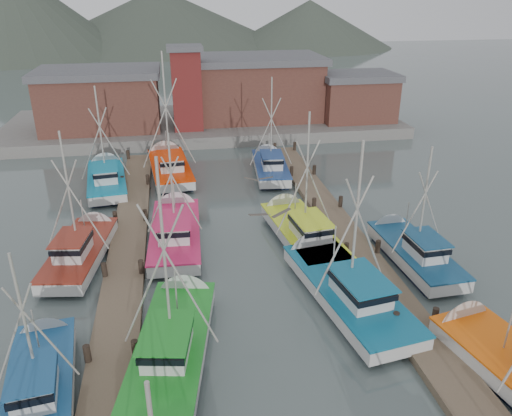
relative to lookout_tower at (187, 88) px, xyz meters
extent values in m
plane|color=#485653|center=(2.00, -33.00, -5.55)|extent=(260.00, 260.00, 0.00)
cube|color=brown|center=(-5.00, -29.00, -5.35)|extent=(2.20, 46.00, 0.40)
cylinder|color=black|center=(-6.00, -35.00, -5.10)|extent=(0.30, 0.30, 1.50)
cylinder|color=black|center=(-6.00, -28.00, -5.10)|extent=(0.30, 0.30, 1.50)
cylinder|color=black|center=(-6.00, -21.00, -5.10)|extent=(0.30, 0.30, 1.50)
cylinder|color=black|center=(-6.00, -14.00, -5.10)|extent=(0.30, 0.30, 1.50)
cylinder|color=black|center=(-6.00, -7.00, -5.10)|extent=(0.30, 0.30, 1.50)
cylinder|color=black|center=(-4.00, -35.00, -5.10)|extent=(0.30, 0.30, 1.50)
cylinder|color=black|center=(-4.00, -28.00, -5.10)|extent=(0.30, 0.30, 1.50)
cylinder|color=black|center=(-4.00, -21.00, -5.10)|extent=(0.30, 0.30, 1.50)
cylinder|color=black|center=(-4.00, -14.00, -5.10)|extent=(0.30, 0.30, 1.50)
cylinder|color=black|center=(-4.00, -7.00, -5.10)|extent=(0.30, 0.30, 1.50)
cube|color=brown|center=(9.00, -29.00, -5.35)|extent=(2.20, 46.00, 0.40)
cylinder|color=black|center=(8.00, -35.00, -5.10)|extent=(0.30, 0.30, 1.50)
cylinder|color=black|center=(8.00, -28.00, -5.10)|extent=(0.30, 0.30, 1.50)
cylinder|color=black|center=(8.00, -21.00, -5.10)|extent=(0.30, 0.30, 1.50)
cylinder|color=black|center=(8.00, -14.00, -5.10)|extent=(0.30, 0.30, 1.50)
cylinder|color=black|center=(8.00, -7.00, -5.10)|extent=(0.30, 0.30, 1.50)
cylinder|color=black|center=(10.00, -35.00, -5.10)|extent=(0.30, 0.30, 1.50)
cylinder|color=black|center=(10.00, -28.00, -5.10)|extent=(0.30, 0.30, 1.50)
cylinder|color=black|center=(10.00, -21.00, -5.10)|extent=(0.30, 0.30, 1.50)
cylinder|color=black|center=(10.00, -14.00, -5.10)|extent=(0.30, 0.30, 1.50)
cylinder|color=black|center=(10.00, -7.00, -5.10)|extent=(0.30, 0.30, 1.50)
cube|color=gray|center=(2.00, 4.00, -4.95)|extent=(44.00, 16.00, 1.20)
cube|color=brown|center=(-9.00, 2.00, -1.60)|extent=(12.00, 8.00, 5.50)
cube|color=#57575B|center=(-9.00, 2.00, 1.50)|extent=(12.72, 8.48, 0.70)
cube|color=brown|center=(8.00, 4.00, -1.25)|extent=(14.00, 9.00, 6.20)
cube|color=#57575B|center=(8.00, 4.00, 2.20)|extent=(14.84, 9.54, 0.70)
cube|color=brown|center=(19.00, 1.00, -2.10)|extent=(8.00, 6.00, 4.50)
cube|color=#57575B|center=(19.00, 1.00, 0.50)|extent=(8.48, 6.36, 0.70)
cube|color=maroon|center=(0.00, 0.00, -0.35)|extent=(3.00, 3.00, 8.00)
cube|color=#57575B|center=(0.00, 0.00, 3.90)|extent=(3.60, 3.60, 0.50)
cone|color=#3D4539|center=(-38.00, 82.00, -5.55)|extent=(110.00, 110.00, 42.00)
cone|color=#3D4539|center=(-3.00, 97.00, -5.55)|extent=(140.00, 140.00, 30.00)
cone|color=#3D4539|center=(37.00, 87.00, -5.55)|extent=(90.00, 90.00, 24.00)
cube|color=black|center=(-2.38, -34.94, -5.50)|extent=(3.89, 8.08, 0.70)
cube|color=silver|center=(-2.38, -34.94, -4.85)|extent=(4.42, 9.18, 0.80)
cube|color=#1E9327|center=(-2.38, -34.94, -4.47)|extent=(4.52, 9.28, 0.10)
cone|color=silver|center=(-1.58, -30.61, -5.00)|extent=(2.91, 1.58, 2.75)
cube|color=silver|center=(-2.58, -35.98, -3.90)|extent=(2.23, 2.92, 1.10)
cube|color=black|center=(-2.58, -35.98, -3.67)|extent=(2.39, 3.20, 0.28)
cube|color=#1E9327|center=(-2.58, -35.98, -3.31)|extent=(2.53, 3.39, 0.07)
cylinder|color=#A8A59A|center=(-2.42, -35.11, -0.28)|extent=(0.14, 0.14, 8.35)
cylinder|color=#A8A59A|center=(-2.97, -35.01, -1.26)|extent=(2.94, 0.63, 6.52)
cylinder|color=#A8A59A|center=(-1.86, -35.22, -1.26)|extent=(2.94, 0.63, 6.52)
cylinder|color=#A8A59A|center=(-2.10, -33.38, -3.25)|extent=(0.08, 0.08, 2.46)
cube|color=black|center=(6.62, -32.23, -5.50)|extent=(4.12, 8.97, 0.70)
cube|color=silver|center=(6.62, -32.23, -4.85)|extent=(4.68, 10.19, 0.80)
cube|color=#106689|center=(6.62, -32.23, -4.47)|extent=(4.79, 10.30, 0.10)
cone|color=silver|center=(5.86, -27.38, -5.00)|extent=(3.20, 1.56, 3.07)
cube|color=silver|center=(6.80, -33.39, -3.90)|extent=(2.41, 3.22, 1.10)
cube|color=black|center=(6.80, -33.39, -3.67)|extent=(2.59, 3.53, 0.28)
cube|color=#106689|center=(6.80, -33.39, -3.31)|extent=(2.74, 3.74, 0.07)
cylinder|color=#A8A59A|center=(6.65, -32.43, -0.58)|extent=(0.16, 0.16, 7.74)
cylinder|color=#A8A59A|center=(6.03, -32.52, -1.49)|extent=(2.75, 0.53, 6.05)
cylinder|color=#A8A59A|center=(7.27, -32.33, -1.49)|extent=(2.75, 0.53, 6.05)
cylinder|color=#A8A59A|center=(6.34, -30.49, -3.25)|extent=(0.09, 0.09, 2.74)
cube|color=black|center=(-7.58, -36.60, -5.50)|extent=(3.01, 6.84, 0.70)
cube|color=silver|center=(-7.58, -36.60, -4.85)|extent=(3.42, 7.77, 0.80)
cube|color=#1B5185|center=(-7.58, -36.60, -4.47)|extent=(3.50, 7.85, 0.10)
cone|color=silver|center=(-8.08, -32.88, -5.00)|extent=(2.47, 1.40, 2.34)
cube|color=silver|center=(-7.46, -37.49, -3.90)|extent=(1.80, 2.43, 1.10)
cube|color=black|center=(-7.46, -37.49, -3.67)|extent=(1.93, 2.67, 0.28)
cube|color=#1B5185|center=(-7.46, -37.49, -3.31)|extent=(2.04, 2.83, 0.07)
cylinder|color=#A8A59A|center=(-7.56, -36.75, -1.60)|extent=(0.13, 0.13, 5.70)
cylinder|color=#A8A59A|center=(-8.07, -36.82, -2.27)|extent=(2.04, 0.36, 4.46)
cylinder|color=#A8A59A|center=(-7.05, -36.68, -2.27)|extent=(2.04, 0.36, 4.46)
cylinder|color=#A8A59A|center=(-7.76, -35.26, -3.25)|extent=(0.07, 0.07, 2.25)
cone|color=silver|center=(10.91, -35.20, -5.00)|extent=(3.00, 1.64, 2.84)
cylinder|color=#A8A59A|center=(11.47, -38.03, -3.25)|extent=(0.09, 0.09, 2.63)
cube|color=black|center=(-2.01, -24.07, -5.50)|extent=(2.98, 8.16, 0.70)
cube|color=silver|center=(-2.01, -24.07, -4.85)|extent=(3.38, 9.27, 0.80)
cube|color=#E1225D|center=(-2.01, -24.07, -4.47)|extent=(3.48, 9.37, 0.10)
cone|color=silver|center=(-1.81, -19.50, -5.00)|extent=(2.91, 1.23, 2.86)
cube|color=silver|center=(-2.06, -25.17, -3.90)|extent=(1.97, 2.82, 1.10)
cube|color=black|center=(-2.06, -25.17, -3.67)|extent=(2.10, 3.10, 0.28)
cube|color=#E1225D|center=(-2.06, -25.17, -3.31)|extent=(2.23, 3.29, 0.07)
cylinder|color=#A8A59A|center=(-2.02, -24.25, -1.32)|extent=(0.13, 0.13, 6.26)
cylinder|color=#A8A59A|center=(-2.60, -24.23, -2.06)|extent=(2.25, 0.20, 4.90)
cylinder|color=#A8A59A|center=(-1.44, -24.28, -2.06)|extent=(2.25, 0.20, 4.90)
cylinder|color=#A8A59A|center=(-1.94, -22.42, -3.25)|extent=(0.08, 0.08, 2.55)
cube|color=black|center=(6.03, -25.42, -5.50)|extent=(3.43, 8.07, 0.70)
cube|color=silver|center=(6.03, -25.42, -4.85)|extent=(3.90, 9.17, 0.80)
cube|color=#D7F225|center=(6.03, -25.42, -4.47)|extent=(3.99, 9.26, 0.10)
cone|color=silver|center=(5.52, -21.01, -5.00)|extent=(2.89, 1.41, 2.78)
cube|color=silver|center=(6.16, -26.48, -3.90)|extent=(2.09, 2.86, 1.10)
cube|color=black|center=(6.16, -26.48, -3.67)|extent=(2.23, 3.13, 0.28)
cube|color=#D7F225|center=(6.16, -26.48, -3.31)|extent=(2.37, 3.32, 0.07)
cylinder|color=#A8A59A|center=(6.05, -25.60, -0.70)|extent=(0.14, 0.14, 7.51)
cylinder|color=#A8A59A|center=(5.49, -25.67, -1.58)|extent=(2.67, 0.40, 5.87)
cylinder|color=#A8A59A|center=(6.62, -25.54, -1.58)|extent=(2.67, 0.40, 5.87)
cylinder|color=#A8A59A|center=(5.85, -23.83, -3.25)|extent=(0.08, 0.08, 2.48)
cube|color=black|center=(-7.66, -25.59, -5.50)|extent=(3.29, 7.30, 0.70)
cube|color=silver|center=(-7.66, -25.59, -4.85)|extent=(3.74, 8.29, 0.80)
cube|color=maroon|center=(-7.66, -25.59, -4.47)|extent=(3.83, 8.38, 0.10)
cone|color=silver|center=(-7.07, -21.64, -5.00)|extent=(2.63, 1.45, 2.49)
cube|color=silver|center=(-7.80, -26.54, -3.90)|extent=(1.94, 2.61, 1.10)
cube|color=black|center=(-7.80, -26.54, -3.67)|extent=(2.08, 2.86, 0.28)
cube|color=maroon|center=(-7.80, -26.54, -3.31)|extent=(2.21, 3.03, 0.07)
cylinder|color=#A8A59A|center=(-7.68, -25.75, -0.92)|extent=(0.14, 0.14, 7.05)
cylinder|color=#A8A59A|center=(-8.23, -25.67, -1.75)|extent=(2.51, 0.46, 5.51)
cylinder|color=#A8A59A|center=(-7.14, -25.83, -1.75)|extent=(2.51, 0.46, 5.51)
cylinder|color=#A8A59A|center=(-7.45, -24.17, -3.25)|extent=(0.08, 0.08, 2.40)
cube|color=black|center=(11.88, -29.07, -5.50)|extent=(2.57, 6.94, 0.70)
cube|color=silver|center=(11.88, -29.07, -4.85)|extent=(2.92, 7.89, 0.80)
cube|color=navy|center=(11.88, -29.07, -4.47)|extent=(3.00, 7.97, 0.10)
cone|color=silver|center=(11.70, -25.18, -5.00)|extent=(2.51, 1.21, 2.46)
cube|color=silver|center=(11.92, -30.00, -3.90)|extent=(1.70, 2.40, 1.10)
cube|color=black|center=(11.92, -30.00, -3.67)|extent=(1.81, 2.64, 0.28)
cube|color=navy|center=(11.92, -30.00, -3.31)|extent=(1.92, 2.80, 0.07)
cylinder|color=#A8A59A|center=(11.89, -29.22, -1.33)|extent=(0.12, 0.12, 6.23)
cylinder|color=#A8A59A|center=(11.37, -29.25, -2.07)|extent=(2.23, 0.19, 4.88)
cylinder|color=#A8A59A|center=(12.41, -29.20, -2.07)|extent=(2.23, 0.19, 4.88)
cylinder|color=#A8A59A|center=(11.81, -27.67, -3.25)|extent=(0.07, 0.07, 2.28)
cube|color=black|center=(-2.19, -11.24, -5.50)|extent=(3.43, 8.47, 0.70)
cube|color=silver|center=(-2.19, -11.24, -4.85)|extent=(3.90, 9.62, 0.80)
cube|color=#E82F00|center=(-2.19, -11.24, -4.47)|extent=(4.00, 9.73, 0.10)
cone|color=silver|center=(-2.62, -6.56, -5.00)|extent=(3.02, 1.36, 2.93)
cube|color=silver|center=(-2.08, -12.36, -3.90)|extent=(2.14, 2.98, 1.10)
cube|color=black|center=(-2.08, -12.36, -3.67)|extent=(2.29, 3.27, 0.28)
cube|color=#E82F00|center=(-2.08, -12.36, -3.31)|extent=(2.43, 3.47, 0.07)
cylinder|color=#A8A59A|center=(-2.17, -11.42, 0.26)|extent=(0.14, 0.14, 9.42)
cylinder|color=#A8A59A|center=(-2.77, -11.48, -0.85)|extent=(3.34, 0.40, 7.35)
cylinder|color=#A8A59A|center=(-1.57, -11.37, -0.85)|extent=(3.34, 0.40, 7.35)
cylinder|color=#A8A59A|center=(-2.34, -9.55, -3.25)|extent=(0.08, 0.08, 2.62)
cube|color=black|center=(6.47, -12.56, -5.50)|extent=(2.92, 7.22, 0.70)
cube|color=silver|center=(6.47, -12.56, -4.85)|extent=(3.32, 8.20, 0.80)
cube|color=navy|center=(6.47, -12.56, -4.47)|extent=(3.41, 8.29, 0.10)
cone|color=silver|center=(6.83, -8.58, -5.00)|extent=(2.59, 1.32, 2.50)
cube|color=silver|center=(6.38, -13.51, -3.90)|extent=(1.83, 2.54, 1.10)
cube|color=black|center=(6.38, -13.51, -3.67)|extent=(1.95, 2.78, 0.28)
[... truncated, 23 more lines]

